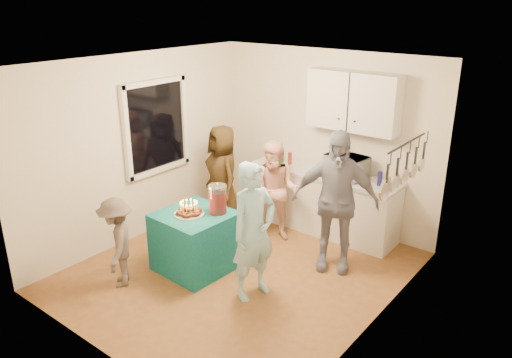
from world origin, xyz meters
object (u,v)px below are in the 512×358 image
Objects in this scene: party_table at (195,241)px; woman_back_left at (223,176)px; counter at (323,203)px; punch_jar at (218,200)px; microwave at (346,166)px; woman_back_right at (335,201)px; man_birthday at (254,232)px; child_near_left at (117,242)px; woman_back_center at (275,191)px.

woman_back_left is (-0.62, 1.23, 0.39)m from party_table.
punch_jar is at bearing -105.32° from counter.
party_table is (-1.02, -1.97, -0.69)m from microwave.
woman_back_right is (1.14, 0.90, -0.02)m from punch_jar.
child_near_left is at bearing 132.61° from man_birthday.
child_near_left is (-1.48, -2.80, -0.51)m from microwave.
woman_back_left reaches higher than woman_back_center.
child_near_left is at bearing -157.07° from woman_back_right.
counter is 6.47× the size of punch_jar.
woman_back_left is at bearing -149.71° from microwave.
woman_back_left is at bearing 64.21° from man_birthday.
woman_back_left is at bearing 129.21° from punch_jar.
man_birthday is 1.05× the size of woman_back_left.
child_near_left is at bearing -122.60° from punch_jar.
punch_jar is at bearing -108.88° from microwave.
counter is at bearing 40.69° from woman_back_center.
microwave reaches higher than counter.
party_table is 0.96m from child_near_left.
microwave reaches higher than party_table.
woman_back_center is at bearing 77.13° from party_table.
woman_back_right reaches higher than woman_back_center.
woman_back_right is at bearing -6.82° from man_birthday.
man_birthday is 2.00m from woman_back_left.
man_birthday reaches higher than child_near_left.
counter is 0.82m from woman_back_center.
man_birthday reaches higher than punch_jar.
party_table is at bearing -109.36° from counter.
counter is at bearing 70.64° from party_table.
woman_back_left is (-1.64, -0.74, -0.29)m from microwave.
counter is 1.54m from woman_back_left.
man_birthday is at bearing -133.50° from woman_back_right.
woman_back_right is at bearing -63.38° from microwave.
microwave is at bearing 49.29° from woman_back_left.
woman_back_right is (0.65, -0.86, 0.48)m from counter.
counter is at bearing 74.68° from punch_jar.
party_table is at bearing -38.31° from woman_back_left.
woman_back_right is (1.05, -0.19, 0.19)m from woman_back_center.
counter is 1.52× the size of woman_back_center.
counter is 2.03m from man_birthday.
punch_jar is 1.32m from woman_back_left.
counter is 1.36× the size of man_birthday.
woman_back_center reaches higher than child_near_left.
woman_back_center is (0.92, 0.08, -0.05)m from woman_back_left.
man_birthday is 1.46× the size of child_near_left.
child_near_left is at bearing -60.57° from woman_back_left.
child_near_left is (0.16, -2.06, -0.22)m from woman_back_left.
woman_back_left is 0.92m from woman_back_center.
woman_back_center is (0.30, 1.30, 0.34)m from party_table.
woman_back_right is at bearing 91.37° from child_near_left.
woman_back_center reaches higher than party_table.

